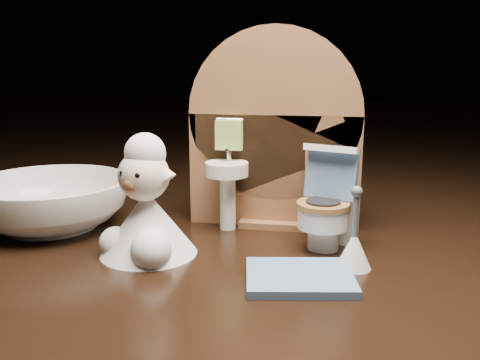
# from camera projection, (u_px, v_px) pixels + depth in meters

# --- Properties ---
(backdrop_panel) EXTENTS (0.13, 0.05, 0.15)m
(backdrop_panel) POSITION_uv_depth(u_px,v_px,m) (274.00, 141.00, 0.40)
(backdrop_panel) COLOR brown
(backdrop_panel) RESTS_ON ground
(toy_toilet) EXTENTS (0.04, 0.05, 0.07)m
(toy_toilet) POSITION_uv_depth(u_px,v_px,m) (328.00, 210.00, 0.36)
(toy_toilet) COLOR white
(toy_toilet) RESTS_ON ground
(bath_mat) EXTENTS (0.07, 0.06, 0.00)m
(bath_mat) POSITION_uv_depth(u_px,v_px,m) (300.00, 277.00, 0.31)
(bath_mat) COLOR #5678A2
(bath_mat) RESTS_ON ground
(toilet_brush) EXTENTS (0.02, 0.02, 0.05)m
(toilet_brush) POSITION_uv_depth(u_px,v_px,m) (354.00, 247.00, 0.33)
(toilet_brush) COLOR white
(toilet_brush) RESTS_ON ground
(plush_lamb) EXTENTS (0.06, 0.07, 0.08)m
(plush_lamb) POSITION_uv_depth(u_px,v_px,m) (146.00, 213.00, 0.35)
(plush_lamb) COLOR white
(plush_lamb) RESTS_ON ground
(ceramic_bowl) EXTENTS (0.15, 0.15, 0.04)m
(ceramic_bowl) POSITION_uv_depth(u_px,v_px,m) (50.00, 204.00, 0.41)
(ceramic_bowl) COLOR white
(ceramic_bowl) RESTS_ON ground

